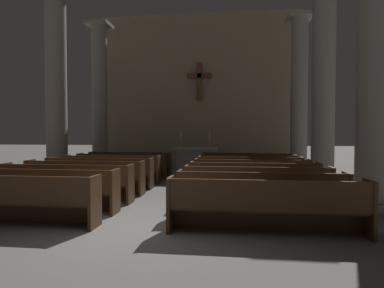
# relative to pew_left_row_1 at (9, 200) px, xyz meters

# --- Properties ---
(ground_plane) EXTENTS (80.00, 80.00, 0.00)m
(ground_plane) POSITION_rel_pew_left_row_1_xyz_m (2.35, 0.04, -0.48)
(ground_plane) COLOR #66635E
(pew_left_row_1) EXTENTS (3.37, 0.50, 0.95)m
(pew_left_row_1) POSITION_rel_pew_left_row_1_xyz_m (0.00, 0.00, 0.00)
(pew_left_row_1) COLOR #422B19
(pew_left_row_1) RESTS_ON ground
(pew_left_row_2) EXTENTS (3.37, 0.50, 0.95)m
(pew_left_row_2) POSITION_rel_pew_left_row_1_xyz_m (0.00, 1.05, 0.00)
(pew_left_row_2) COLOR #422B19
(pew_left_row_2) RESTS_ON ground
(pew_left_row_3) EXTENTS (3.37, 0.50, 0.95)m
(pew_left_row_3) POSITION_rel_pew_left_row_1_xyz_m (0.00, 2.09, 0.00)
(pew_left_row_3) COLOR #422B19
(pew_left_row_3) RESTS_ON ground
(pew_left_row_4) EXTENTS (3.37, 0.50, 0.95)m
(pew_left_row_4) POSITION_rel_pew_left_row_1_xyz_m (0.00, 3.14, 0.00)
(pew_left_row_4) COLOR #422B19
(pew_left_row_4) RESTS_ON ground
(pew_left_row_5) EXTENTS (3.37, 0.50, 0.95)m
(pew_left_row_5) POSITION_rel_pew_left_row_1_xyz_m (0.00, 4.19, 0.00)
(pew_left_row_5) COLOR #422B19
(pew_left_row_5) RESTS_ON ground
(pew_left_row_6) EXTENTS (3.37, 0.50, 0.95)m
(pew_left_row_6) POSITION_rel_pew_left_row_1_xyz_m (0.00, 5.23, 0.00)
(pew_left_row_6) COLOR #422B19
(pew_left_row_6) RESTS_ON ground
(pew_left_row_7) EXTENTS (3.37, 0.50, 0.95)m
(pew_left_row_7) POSITION_rel_pew_left_row_1_xyz_m (0.00, 6.28, 0.00)
(pew_left_row_7) COLOR #422B19
(pew_left_row_7) RESTS_ON ground
(pew_left_row_8) EXTENTS (3.37, 0.50, 0.95)m
(pew_left_row_8) POSITION_rel_pew_left_row_1_xyz_m (0.00, 7.32, 0.00)
(pew_left_row_8) COLOR #422B19
(pew_left_row_8) RESTS_ON ground
(pew_right_row_1) EXTENTS (3.37, 0.50, 0.95)m
(pew_right_row_1) POSITION_rel_pew_left_row_1_xyz_m (4.70, 0.00, 0.00)
(pew_right_row_1) COLOR #422B19
(pew_right_row_1) RESTS_ON ground
(pew_right_row_2) EXTENTS (3.37, 0.50, 0.95)m
(pew_right_row_2) POSITION_rel_pew_left_row_1_xyz_m (4.70, 1.05, 0.00)
(pew_right_row_2) COLOR #422B19
(pew_right_row_2) RESTS_ON ground
(pew_right_row_3) EXTENTS (3.37, 0.50, 0.95)m
(pew_right_row_3) POSITION_rel_pew_left_row_1_xyz_m (4.70, 2.09, 0.00)
(pew_right_row_3) COLOR #422B19
(pew_right_row_3) RESTS_ON ground
(pew_right_row_4) EXTENTS (3.37, 0.50, 0.95)m
(pew_right_row_4) POSITION_rel_pew_left_row_1_xyz_m (4.70, 3.14, 0.00)
(pew_right_row_4) COLOR #422B19
(pew_right_row_4) RESTS_ON ground
(pew_right_row_5) EXTENTS (3.37, 0.50, 0.95)m
(pew_right_row_5) POSITION_rel_pew_left_row_1_xyz_m (4.70, 4.19, 0.00)
(pew_right_row_5) COLOR #422B19
(pew_right_row_5) RESTS_ON ground
(pew_right_row_6) EXTENTS (3.37, 0.50, 0.95)m
(pew_right_row_6) POSITION_rel_pew_left_row_1_xyz_m (4.70, 5.23, 0.00)
(pew_right_row_6) COLOR #422B19
(pew_right_row_6) RESTS_ON ground
(pew_right_row_7) EXTENTS (3.37, 0.50, 0.95)m
(pew_right_row_7) POSITION_rel_pew_left_row_1_xyz_m (4.70, 6.28, 0.00)
(pew_right_row_7) COLOR #422B19
(pew_right_row_7) RESTS_ON ground
(pew_right_row_8) EXTENTS (3.37, 0.50, 0.95)m
(pew_right_row_8) POSITION_rel_pew_left_row_1_xyz_m (4.70, 7.32, 0.00)
(pew_right_row_8) COLOR #422B19
(pew_right_row_8) RESTS_ON ground
(column_right_nearest) EXTENTS (1.17, 1.17, 7.27)m
(column_right_nearest) POSITION_rel_pew_left_row_1_xyz_m (7.26, 2.12, 3.07)
(column_right_nearest) COLOR gray
(column_right_nearest) RESTS_ON ground
(column_left_second) EXTENTS (1.17, 1.17, 7.27)m
(column_left_second) POSITION_rel_pew_left_row_1_xyz_m (-2.56, 6.28, 3.07)
(column_left_second) COLOR gray
(column_left_second) RESTS_ON ground
(column_right_second) EXTENTS (1.17, 1.17, 7.27)m
(column_right_second) POSITION_rel_pew_left_row_1_xyz_m (7.26, 6.28, 3.07)
(column_right_second) COLOR gray
(column_right_second) RESTS_ON ground
(column_left_third) EXTENTS (1.17, 1.17, 7.27)m
(column_left_third) POSITION_rel_pew_left_row_1_xyz_m (-2.56, 10.43, 3.07)
(column_left_third) COLOR gray
(column_left_third) RESTS_ON ground
(column_right_third) EXTENTS (1.17, 1.17, 7.27)m
(column_right_third) POSITION_rel_pew_left_row_1_xyz_m (7.26, 10.43, 3.07)
(column_right_third) COLOR gray
(column_right_third) RESTS_ON ground
(altar) EXTENTS (2.20, 0.90, 1.01)m
(altar) POSITION_rel_pew_left_row_1_xyz_m (2.35, 10.23, 0.06)
(altar) COLOR #A8A399
(altar) RESTS_ON ground
(candlestick_left) EXTENTS (0.16, 0.16, 0.79)m
(candlestick_left) POSITION_rel_pew_left_row_1_xyz_m (1.65, 10.23, 0.79)
(candlestick_left) COLOR #B79338
(candlestick_left) RESTS_ON altar
(candlestick_right) EXTENTS (0.16, 0.16, 0.79)m
(candlestick_right) POSITION_rel_pew_left_row_1_xyz_m (3.05, 10.23, 0.79)
(candlestick_right) COLOR #B79338
(candlestick_right) RESTS_ON altar
(apse_with_cross) EXTENTS (11.06, 0.49, 8.23)m
(apse_with_cross) POSITION_rel_pew_left_row_1_xyz_m (2.35, 12.51, 3.64)
(apse_with_cross) COLOR gray
(apse_with_cross) RESTS_ON ground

